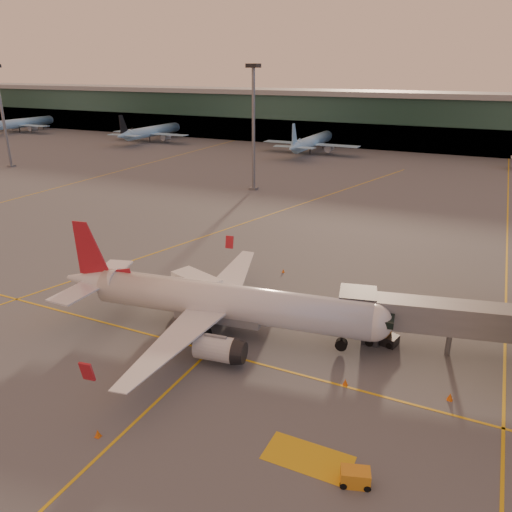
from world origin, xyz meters
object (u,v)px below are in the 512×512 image
at_px(main_airplane, 218,302).
at_px(gpu_cart, 355,478).
at_px(catering_truck, 197,292).
at_px(pushback_tug, 382,337).

distance_m(main_airplane, gpu_cart, 22.10).
xyz_separation_m(catering_truck, pushback_tug, (19.28, 2.49, -1.89)).
bearing_deg(main_airplane, gpu_cart, -45.46).
xyz_separation_m(main_airplane, pushback_tug, (15.19, 5.14, -2.73)).
relative_size(main_airplane, gpu_cart, 15.69).
height_order(main_airplane, gpu_cart, main_airplane).
relative_size(gpu_cart, pushback_tug, 0.68).
bearing_deg(pushback_tug, catering_truck, -160.16).
xyz_separation_m(main_airplane, catering_truck, (-4.09, 2.64, -0.84)).
bearing_deg(gpu_cart, catering_truck, 125.77).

